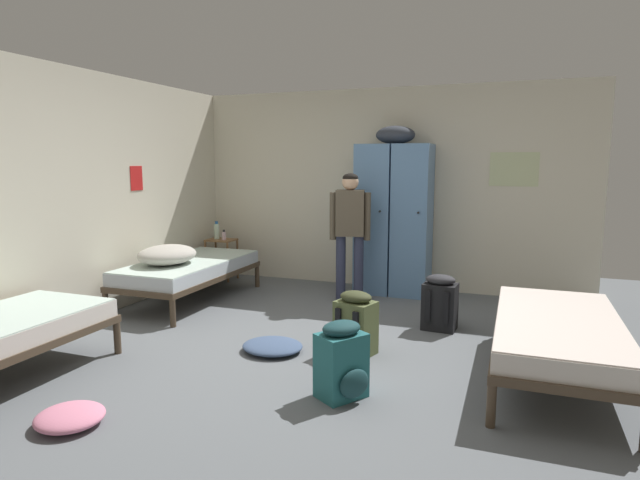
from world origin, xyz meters
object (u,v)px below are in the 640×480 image
at_px(backpack_black, 440,303).
at_px(water_bottle, 217,231).
at_px(bed_left_rear, 189,269).
at_px(shelf_unit, 222,255).
at_px(backpack_teal, 342,362).
at_px(clothes_pile_pink, 70,417).
at_px(clothes_pile_denim, 273,346).
at_px(bed_right, 558,332).
at_px(lotion_bottle, 224,235).
at_px(bedding_heap, 167,255).
at_px(locker_bank, 394,216).
at_px(backpack_olive, 356,324).
at_px(person_traveler, 350,225).

bearing_deg(backpack_black, water_bottle, 159.48).
height_order(bed_left_rear, water_bottle, water_bottle).
xyz_separation_m(shelf_unit, backpack_teal, (2.75, -3.00, -0.09)).
relative_size(clothes_pile_pink, clothes_pile_denim, 0.80).
height_order(bed_right, clothes_pile_denim, bed_right).
bearing_deg(clothes_pile_pink, bed_left_rear, 109.94).
distance_m(backpack_black, clothes_pile_denim, 1.73).
height_order(bed_left_rear, lotion_bottle, lotion_bottle).
height_order(water_bottle, backpack_teal, water_bottle).
height_order(bed_left_rear, bedding_heap, bedding_heap).
xyz_separation_m(shelf_unit, clothes_pile_denim, (1.90, -2.35, -0.30)).
relative_size(bed_left_rear, lotion_bottle, 13.57).
distance_m(locker_bank, water_bottle, 2.51).
distance_m(bed_left_rear, backpack_olive, 2.54).
relative_size(backpack_black, clothes_pile_denim, 1.03).
distance_m(backpack_teal, clothes_pile_pink, 1.78).
xyz_separation_m(backpack_black, backpack_olive, (-0.58, -0.93, 0.00)).
relative_size(shelf_unit, backpack_black, 1.04).
height_order(locker_bank, backpack_teal, locker_bank).
bearing_deg(bedding_heap, bed_right, -10.25).
height_order(lotion_bottle, backpack_olive, lotion_bottle).
bearing_deg(bedding_heap, backpack_teal, -31.15).
bearing_deg(bedding_heap, locker_bank, 34.14).
distance_m(water_bottle, clothes_pile_pink, 4.27).
bearing_deg(backpack_olive, person_traveler, 109.21).
height_order(locker_bank, water_bottle, locker_bank).
relative_size(locker_bank, bed_left_rear, 1.09).
bearing_deg(bed_right, bed_left_rear, 165.58).
xyz_separation_m(bed_left_rear, water_bottle, (-0.33, 1.17, 0.30)).
distance_m(shelf_unit, backpack_olive, 3.36).
height_order(locker_bank, backpack_olive, locker_bank).
relative_size(bed_left_rear, backpack_teal, 3.45).
bearing_deg(lotion_bottle, backpack_teal, -47.82).
height_order(bedding_heap, clothes_pile_denim, bedding_heap).
bearing_deg(lotion_bottle, shelf_unit, 150.26).
bearing_deg(locker_bank, backpack_black, -59.33).
bearing_deg(shelf_unit, water_bottle, 165.96).
bearing_deg(lotion_bottle, clothes_pile_pink, -72.97).
xyz_separation_m(person_traveler, backpack_black, (1.15, -0.71, -0.65)).
distance_m(person_traveler, backpack_teal, 2.69).
height_order(clothes_pile_pink, clothes_pile_denim, clothes_pile_pink).
relative_size(bedding_heap, person_traveler, 0.48).
distance_m(locker_bank, shelf_unit, 2.49).
distance_m(bed_left_rear, bedding_heap, 0.37).
height_order(water_bottle, clothes_pile_denim, water_bottle).
height_order(backpack_black, clothes_pile_denim, backpack_black).
bearing_deg(bedding_heap, person_traveler, 26.68).
bearing_deg(clothes_pile_denim, bed_left_rear, 144.05).
bearing_deg(clothes_pile_denim, person_traveler, 86.15).
relative_size(bed_right, backpack_teal, 3.45).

